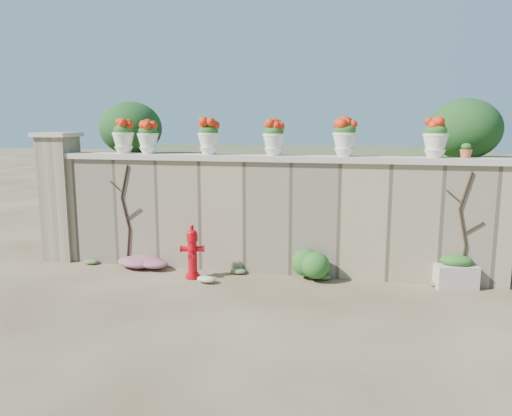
% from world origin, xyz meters
% --- Properties ---
extents(ground, '(80.00, 80.00, 0.00)m').
position_xyz_m(ground, '(0.00, 0.00, 0.00)').
color(ground, '#493824').
rests_on(ground, ground).
extents(stone_wall, '(8.00, 0.40, 2.00)m').
position_xyz_m(stone_wall, '(0.00, 1.80, 1.00)').
color(stone_wall, gray).
rests_on(stone_wall, ground).
extents(wall_cap, '(8.10, 0.52, 0.10)m').
position_xyz_m(wall_cap, '(0.00, 1.80, 2.05)').
color(wall_cap, '#B9AD9C').
rests_on(wall_cap, stone_wall).
extents(gate_pillar, '(0.72, 0.72, 2.48)m').
position_xyz_m(gate_pillar, '(-4.15, 1.80, 1.26)').
color(gate_pillar, gray).
rests_on(gate_pillar, ground).
extents(raised_fill, '(9.00, 6.00, 2.00)m').
position_xyz_m(raised_fill, '(0.00, 5.00, 1.00)').
color(raised_fill, '#384C23').
rests_on(raised_fill, ground).
extents(back_shrub_left, '(1.30, 1.30, 1.10)m').
position_xyz_m(back_shrub_left, '(-3.20, 3.00, 2.55)').
color(back_shrub_left, '#143814').
rests_on(back_shrub_left, raised_fill).
extents(back_shrub_right, '(1.30, 1.30, 1.10)m').
position_xyz_m(back_shrub_right, '(3.40, 3.00, 2.55)').
color(back_shrub_right, '#143814').
rests_on(back_shrub_right, raised_fill).
extents(vine_left, '(0.60, 0.04, 1.91)m').
position_xyz_m(vine_left, '(-2.67, 1.58, 0.99)').
color(vine_left, black).
rests_on(vine_left, ground).
extents(vine_right, '(0.60, 0.04, 1.91)m').
position_xyz_m(vine_right, '(3.23, 1.58, 0.99)').
color(vine_right, black).
rests_on(vine_right, ground).
extents(fire_hydrant, '(0.41, 0.29, 0.94)m').
position_xyz_m(fire_hydrant, '(-1.22, 1.11, 0.47)').
color(fire_hydrant, '#BB0711').
rests_on(fire_hydrant, ground).
extents(planter_box, '(0.72, 0.51, 0.55)m').
position_xyz_m(planter_box, '(3.15, 1.55, 0.25)').
color(planter_box, '#B9AD9C').
rests_on(planter_box, ground).
extents(green_shrub, '(0.68, 0.62, 0.65)m').
position_xyz_m(green_shrub, '(0.84, 1.40, 0.32)').
color(green_shrub, '#1E5119').
rests_on(green_shrub, ground).
extents(magenta_clump, '(1.00, 0.67, 0.27)m').
position_xyz_m(magenta_clump, '(-2.25, 1.45, 0.13)').
color(magenta_clump, '#C52786').
rests_on(magenta_clump, ground).
extents(white_flowers, '(0.45, 0.36, 0.16)m').
position_xyz_m(white_flowers, '(-0.91, 0.84, 0.08)').
color(white_flowers, white).
rests_on(white_flowers, ground).
extents(urn_pot_0, '(0.40, 0.40, 0.62)m').
position_xyz_m(urn_pot_0, '(-2.77, 1.80, 2.41)').
color(urn_pot_0, silver).
rests_on(urn_pot_0, wall_cap).
extents(urn_pot_1, '(0.39, 0.39, 0.61)m').
position_xyz_m(urn_pot_1, '(-2.28, 1.80, 2.40)').
color(urn_pot_1, silver).
rests_on(urn_pot_1, wall_cap).
extents(urn_pot_2, '(0.40, 0.40, 0.62)m').
position_xyz_m(urn_pot_2, '(-1.11, 1.80, 2.41)').
color(urn_pot_2, silver).
rests_on(urn_pot_2, wall_cap).
extents(urn_pot_3, '(0.39, 0.39, 0.61)m').
position_xyz_m(urn_pot_3, '(0.08, 1.80, 2.40)').
color(urn_pot_3, silver).
rests_on(urn_pot_3, wall_cap).
extents(urn_pot_4, '(0.41, 0.41, 0.65)m').
position_xyz_m(urn_pot_4, '(1.29, 1.80, 2.42)').
color(urn_pot_4, silver).
rests_on(urn_pot_4, wall_cap).
extents(urn_pot_5, '(0.41, 0.41, 0.64)m').
position_xyz_m(urn_pot_5, '(2.75, 1.80, 2.41)').
color(urn_pot_5, silver).
rests_on(urn_pot_5, wall_cap).
extents(terracotta_pot, '(0.19, 0.19, 0.23)m').
position_xyz_m(terracotta_pot, '(3.22, 1.80, 2.21)').
color(terracotta_pot, '#BC5639').
rests_on(terracotta_pot, wall_cap).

